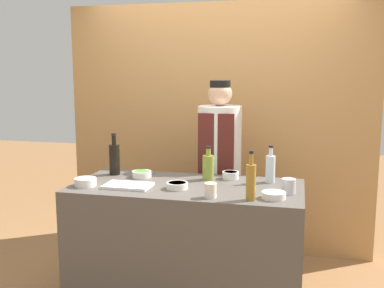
{
  "coord_description": "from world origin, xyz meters",
  "views": [
    {
      "loc": [
        0.78,
        -3.09,
        1.74
      ],
      "look_at": [
        0.0,
        0.16,
        1.21
      ],
      "focal_mm": 42.0,
      "sensor_mm": 36.0,
      "label": 1
    }
  ],
  "objects_px": {
    "sauce_bowl_brown": "(85,182)",
    "sauce_bowl_purple": "(274,195)",
    "bottle_clear": "(270,168)",
    "bottle_vinegar": "(251,181)",
    "cutting_board": "(128,186)",
    "cup_steel": "(289,186)",
    "chef_center": "(219,170)",
    "bottle_oil": "(208,167)",
    "sauce_bowl_white": "(177,185)",
    "bottle_soy": "(114,158)",
    "sauce_bowl_red": "(231,175)",
    "cup_cream": "(210,190)",
    "sauce_bowl_green": "(142,174)"
  },
  "relations": [
    {
      "from": "sauce_bowl_brown",
      "to": "sauce_bowl_purple",
      "type": "bearing_deg",
      "value": -0.65
    },
    {
      "from": "bottle_clear",
      "to": "bottle_vinegar",
      "type": "xyz_separation_m",
      "value": [
        -0.09,
        -0.51,
        0.02
      ]
    },
    {
      "from": "cutting_board",
      "to": "bottle_vinegar",
      "type": "distance_m",
      "value": 0.91
    },
    {
      "from": "cup_steel",
      "to": "chef_center",
      "type": "distance_m",
      "value": 0.96
    },
    {
      "from": "sauce_bowl_brown",
      "to": "bottle_oil",
      "type": "xyz_separation_m",
      "value": [
        0.83,
        0.4,
        0.07
      ]
    },
    {
      "from": "sauce_bowl_brown",
      "to": "bottle_oil",
      "type": "relative_size",
      "value": 0.6
    },
    {
      "from": "sauce_bowl_white",
      "to": "bottle_vinegar",
      "type": "height_order",
      "value": "bottle_vinegar"
    },
    {
      "from": "bottle_vinegar",
      "to": "bottle_soy",
      "type": "bearing_deg",
      "value": 157.07
    },
    {
      "from": "sauce_bowl_white",
      "to": "cup_steel",
      "type": "relative_size",
      "value": 1.47
    },
    {
      "from": "sauce_bowl_white",
      "to": "bottle_clear",
      "type": "bearing_deg",
      "value": 28.83
    },
    {
      "from": "sauce_bowl_white",
      "to": "sauce_bowl_red",
      "type": "xyz_separation_m",
      "value": [
        0.32,
        0.39,
        0.01
      ]
    },
    {
      "from": "bottle_clear",
      "to": "bottle_oil",
      "type": "relative_size",
      "value": 1.08
    },
    {
      "from": "chef_center",
      "to": "sauce_bowl_purple",
      "type": "bearing_deg",
      "value": -59.7
    },
    {
      "from": "sauce_bowl_white",
      "to": "bottle_clear",
      "type": "relative_size",
      "value": 0.55
    },
    {
      "from": "sauce_bowl_red",
      "to": "sauce_bowl_brown",
      "type": "bearing_deg",
      "value": -154.8
    },
    {
      "from": "sauce_bowl_brown",
      "to": "cup_cream",
      "type": "height_order",
      "value": "cup_cream"
    },
    {
      "from": "cup_cream",
      "to": "bottle_clear",
      "type": "bearing_deg",
      "value": 55.48
    },
    {
      "from": "sauce_bowl_white",
      "to": "chef_center",
      "type": "distance_m",
      "value": 0.81
    },
    {
      "from": "bottle_oil",
      "to": "cup_cream",
      "type": "xyz_separation_m",
      "value": [
        0.11,
        -0.49,
        -0.05
      ]
    },
    {
      "from": "sauce_bowl_white",
      "to": "sauce_bowl_purple",
      "type": "distance_m",
      "value": 0.69
    },
    {
      "from": "sauce_bowl_white",
      "to": "cutting_board",
      "type": "distance_m",
      "value": 0.36
    },
    {
      "from": "sauce_bowl_brown",
      "to": "bottle_soy",
      "type": "relative_size",
      "value": 0.46
    },
    {
      "from": "bottle_clear",
      "to": "sauce_bowl_green",
      "type": "bearing_deg",
      "value": -176.01
    },
    {
      "from": "sauce_bowl_brown",
      "to": "cutting_board",
      "type": "height_order",
      "value": "sauce_bowl_brown"
    },
    {
      "from": "sauce_bowl_green",
      "to": "sauce_bowl_purple",
      "type": "height_order",
      "value": "sauce_bowl_green"
    },
    {
      "from": "cutting_board",
      "to": "bottle_oil",
      "type": "height_order",
      "value": "bottle_oil"
    },
    {
      "from": "bottle_clear",
      "to": "bottle_vinegar",
      "type": "distance_m",
      "value": 0.52
    },
    {
      "from": "cup_steel",
      "to": "chef_center",
      "type": "xyz_separation_m",
      "value": [
        -0.61,
        0.74,
        -0.08
      ]
    },
    {
      "from": "sauce_bowl_brown",
      "to": "bottle_clear",
      "type": "bearing_deg",
      "value": 18.16
    },
    {
      "from": "bottle_oil",
      "to": "sauce_bowl_brown",
      "type": "bearing_deg",
      "value": -154.0
    },
    {
      "from": "sauce_bowl_purple",
      "to": "bottle_vinegar",
      "type": "distance_m",
      "value": 0.19
    },
    {
      "from": "cutting_board",
      "to": "bottle_vinegar",
      "type": "bearing_deg",
      "value": -8.39
    },
    {
      "from": "sauce_bowl_white",
      "to": "cup_steel",
      "type": "bearing_deg",
      "value": 3.74
    },
    {
      "from": "sauce_bowl_brown",
      "to": "bottle_soy",
      "type": "distance_m",
      "value": 0.41
    },
    {
      "from": "sauce_bowl_green",
      "to": "bottle_vinegar",
      "type": "relative_size",
      "value": 0.47
    },
    {
      "from": "sauce_bowl_brown",
      "to": "sauce_bowl_purple",
      "type": "xyz_separation_m",
      "value": [
        1.35,
        -0.02,
        -0.01
      ]
    },
    {
      "from": "bottle_clear",
      "to": "cup_cream",
      "type": "distance_m",
      "value": 0.63
    },
    {
      "from": "sauce_bowl_purple",
      "to": "bottle_soy",
      "type": "xyz_separation_m",
      "value": [
        -1.29,
        0.41,
        0.11
      ]
    },
    {
      "from": "sauce_bowl_red",
      "to": "bottle_vinegar",
      "type": "height_order",
      "value": "bottle_vinegar"
    },
    {
      "from": "sauce_bowl_purple",
      "to": "bottle_soy",
      "type": "height_order",
      "value": "bottle_soy"
    },
    {
      "from": "bottle_oil",
      "to": "chef_center",
      "type": "xyz_separation_m",
      "value": [
        0.0,
        0.47,
        -0.13
      ]
    },
    {
      "from": "sauce_bowl_red",
      "to": "bottle_clear",
      "type": "bearing_deg",
      "value": -7.7
    },
    {
      "from": "cutting_board",
      "to": "bottle_soy",
      "type": "bearing_deg",
      "value": 125.49
    },
    {
      "from": "bottle_soy",
      "to": "bottle_vinegar",
      "type": "xyz_separation_m",
      "value": [
        1.15,
        -0.48,
        -0.01
      ]
    },
    {
      "from": "bottle_soy",
      "to": "cup_steel",
      "type": "height_order",
      "value": "bottle_soy"
    },
    {
      "from": "cutting_board",
      "to": "sauce_bowl_white",
      "type": "bearing_deg",
      "value": 5.49
    },
    {
      "from": "sauce_bowl_purple",
      "to": "bottle_oil",
      "type": "xyz_separation_m",
      "value": [
        -0.52,
        0.42,
        0.08
      ]
    },
    {
      "from": "bottle_vinegar",
      "to": "cup_cream",
      "type": "xyz_separation_m",
      "value": [
        -0.26,
        -0.0,
        -0.08
      ]
    },
    {
      "from": "sauce_bowl_brown",
      "to": "sauce_bowl_red",
      "type": "distance_m",
      "value": 1.09
    },
    {
      "from": "bottle_soy",
      "to": "cup_steel",
      "type": "bearing_deg",
      "value": -11.0
    }
  ]
}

